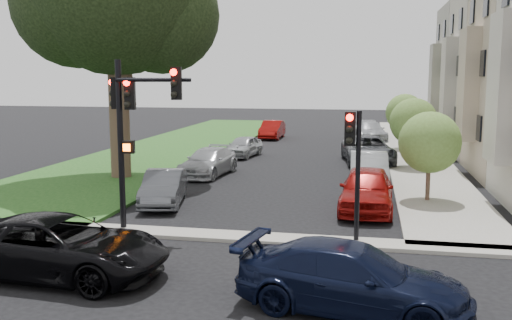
% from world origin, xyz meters
% --- Properties ---
extents(ground, '(140.00, 140.00, 0.00)m').
position_xyz_m(ground, '(0.00, 0.00, 0.00)').
color(ground, black).
rests_on(ground, ground).
extents(grass_strip, '(8.00, 44.00, 0.12)m').
position_xyz_m(grass_strip, '(-9.00, 24.00, 0.06)').
color(grass_strip, '#174614').
rests_on(grass_strip, ground).
extents(sidewalk_right, '(3.50, 44.00, 0.12)m').
position_xyz_m(sidewalk_right, '(6.75, 24.00, 0.06)').
color(sidewalk_right, '#A7A49D').
rests_on(sidewalk_right, ground).
extents(sidewalk_cross, '(60.00, 1.00, 0.12)m').
position_xyz_m(sidewalk_cross, '(0.00, 2.00, 0.06)').
color(sidewalk_cross, '#A7A49D').
rests_on(sidewalk_cross, ground).
extents(house_d, '(7.70, 7.55, 15.97)m').
position_xyz_m(house_d, '(12.45, 30.50, 6.93)').
color(house_d, '#9B967A').
rests_on(house_d, ground).
extents(small_tree_a, '(2.39, 2.39, 3.59)m').
position_xyz_m(small_tree_a, '(6.20, 8.29, 2.38)').
color(small_tree_a, brown).
rests_on(small_tree_a, ground).
extents(small_tree_b, '(2.52, 2.52, 3.78)m').
position_xyz_m(small_tree_b, '(6.20, 16.67, 2.51)').
color(small_tree_b, brown).
rests_on(small_tree_b, ground).
extents(small_tree_c, '(2.50, 2.50, 3.75)m').
position_xyz_m(small_tree_c, '(6.20, 24.47, 2.50)').
color(small_tree_c, brown).
rests_on(small_tree_c, ground).
extents(traffic_signal_main, '(2.67, 0.75, 5.44)m').
position_xyz_m(traffic_signal_main, '(-3.37, 2.24, 3.75)').
color(traffic_signal_main, black).
rests_on(traffic_signal_main, ground).
extents(traffic_signal_secondary, '(0.50, 0.40, 3.94)m').
position_xyz_m(traffic_signal_secondary, '(3.45, 2.19, 2.75)').
color(traffic_signal_secondary, black).
rests_on(traffic_signal_secondary, ground).
extents(car_cross_near, '(5.60, 2.81, 1.52)m').
position_xyz_m(car_cross_near, '(-3.57, -2.06, 0.76)').
color(car_cross_near, black).
rests_on(car_cross_near, ground).
extents(car_cross_far, '(5.25, 2.90, 1.44)m').
position_xyz_m(car_cross_far, '(3.61, -2.79, 0.72)').
color(car_cross_far, black).
rests_on(car_cross_far, ground).
extents(car_parked_0, '(2.03, 4.77, 1.61)m').
position_xyz_m(car_parked_0, '(3.86, 6.46, 0.80)').
color(car_parked_0, maroon).
rests_on(car_parked_0, ground).
extents(car_parked_1, '(1.77, 4.71, 1.54)m').
position_xyz_m(car_parked_1, '(3.93, 11.15, 0.77)').
color(car_parked_1, '#999BA0').
rests_on(car_parked_1, ground).
extents(car_parked_2, '(3.34, 5.90, 1.55)m').
position_xyz_m(car_parked_2, '(3.87, 18.10, 0.78)').
color(car_parked_2, '#3F4247').
rests_on(car_parked_2, ground).
extents(car_parked_4, '(2.98, 5.38, 1.48)m').
position_xyz_m(car_parked_4, '(3.96, 29.71, 0.74)').
color(car_parked_4, '#999BA0').
rests_on(car_parked_4, ground).
extents(car_parked_5, '(2.20, 4.22, 1.32)m').
position_xyz_m(car_parked_5, '(-3.82, 5.98, 0.66)').
color(car_parked_5, '#3F4247').
rests_on(car_parked_5, ground).
extents(car_parked_6, '(2.39, 4.81, 1.34)m').
position_xyz_m(car_parked_6, '(-3.94, 12.63, 0.67)').
color(car_parked_6, '#999BA0').
rests_on(car_parked_6, ground).
extents(car_parked_7, '(2.06, 3.94, 1.28)m').
position_xyz_m(car_parked_7, '(-3.63, 19.37, 0.64)').
color(car_parked_7, '#999BA0').
rests_on(car_parked_7, ground).
extents(car_parked_9, '(1.52, 4.30, 1.41)m').
position_xyz_m(car_parked_9, '(-3.60, 29.79, 0.71)').
color(car_parked_9, maroon).
rests_on(car_parked_9, ground).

